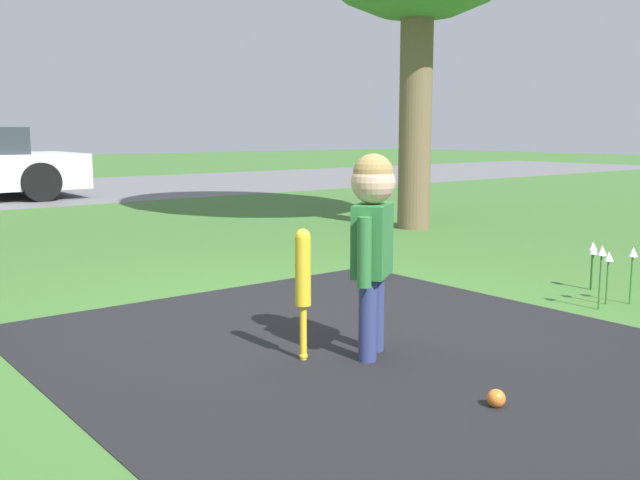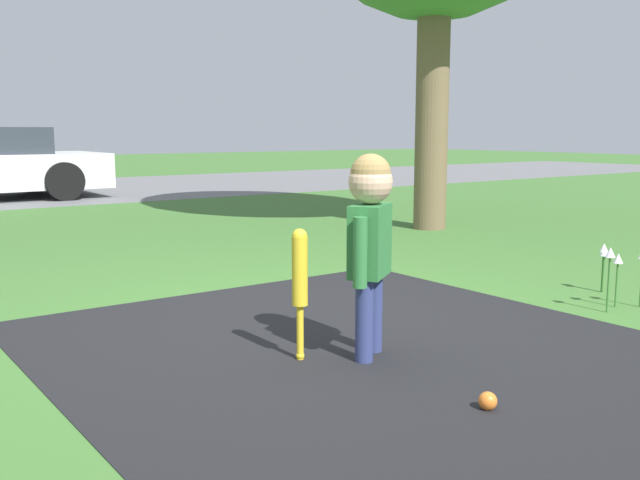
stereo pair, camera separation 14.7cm
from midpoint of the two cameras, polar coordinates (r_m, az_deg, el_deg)
ground_plane at (r=4.11m, az=-0.31°, el=-6.52°), size 60.00×60.00×0.00m
child at (r=3.36m, az=5.28°, el=1.05°), size 0.34×0.27×0.98m
baseball_bat at (r=3.33m, az=-0.36°, el=-2.89°), size 0.07×0.07×0.63m
sports_ball at (r=2.94m, az=14.71°, el=-12.36°), size 0.07×0.07×0.07m
flower_bed at (r=4.91m, az=23.37°, el=-1.26°), size 0.54×0.45×0.40m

